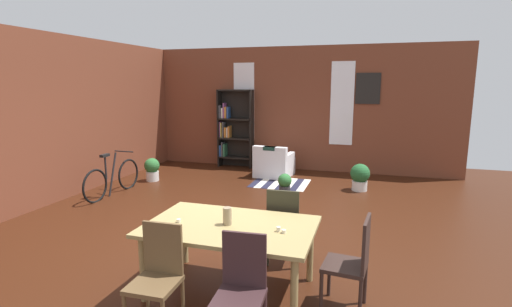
{
  "coord_description": "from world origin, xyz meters",
  "views": [
    {
      "loc": [
        1.97,
        -4.92,
        2.17
      ],
      "look_at": [
        0.02,
        1.45,
        0.94
      ],
      "focal_mm": 26.74,
      "sensor_mm": 36.0,
      "label": 1
    }
  ],
  "objects": [
    {
      "name": "bicycle_second",
      "position": [
        -2.86,
        1.21,
        0.32
      ],
      "size": [
        0.44,
        1.63,
        0.87
      ],
      "color": "black",
      "rests_on": "ground"
    },
    {
      "name": "left_wall_brick",
      "position": [
        -3.62,
        0.0,
        1.53
      ],
      "size": [
        0.12,
        10.03,
        3.07
      ],
      "primitive_type": "cube",
      "color": "brown",
      "rests_on": "ground"
    },
    {
      "name": "striped_rug",
      "position": [
        0.09,
        3.01,
        0.0
      ],
      "size": [
        1.22,
        1.03,
        0.01
      ],
      "color": "#1E1E33",
      "rests_on": "ground"
    },
    {
      "name": "dining_table",
      "position": [
        0.62,
        -1.42,
        0.66
      ],
      "size": [
        1.74,
        1.09,
        0.73
      ],
      "color": "#998450",
      "rests_on": "ground"
    },
    {
      "name": "back_wall_brick",
      "position": [
        0.0,
        4.58,
        1.53
      ],
      "size": [
        8.12,
        0.12,
        3.07
      ],
      "primitive_type": "cube",
      "color": "brown",
      "rests_on": "ground"
    },
    {
      "name": "dining_chair_near_right",
      "position": [
        1.01,
        -2.2,
        0.51
      ],
      "size": [
        0.43,
        0.43,
        0.95
      ],
      "color": "#341F22",
      "rests_on": "ground"
    },
    {
      "name": "potted_plant_by_shelf",
      "position": [
        1.79,
        2.95,
        0.3
      ],
      "size": [
        0.39,
        0.39,
        0.56
      ],
      "color": "silver",
      "rests_on": "ground"
    },
    {
      "name": "dining_chair_head_right",
      "position": [
        1.86,
        -1.43,
        0.51
      ],
      "size": [
        0.44,
        0.44,
        0.95
      ],
      "color": "#31221D",
      "rests_on": "ground"
    },
    {
      "name": "potted_plant_corner",
      "position": [
        0.36,
        2.31,
        0.21
      ],
      "size": [
        0.28,
        0.28,
        0.4
      ],
      "color": "#333338",
      "rests_on": "ground"
    },
    {
      "name": "dining_chair_near_left",
      "position": [
        0.23,
        -2.2,
        0.51
      ],
      "size": [
        0.41,
        0.41,
        0.95
      ],
      "color": "brown",
      "rests_on": "ground"
    },
    {
      "name": "framed_picture",
      "position": [
        1.83,
        4.5,
        2.05
      ],
      "size": [
        0.56,
        0.03,
        0.72
      ],
      "primitive_type": "cube",
      "color": "black"
    },
    {
      "name": "armchair_white",
      "position": [
        -0.21,
        3.62,
        0.28
      ],
      "size": [
        0.87,
        0.87,
        0.75
      ],
      "color": "silver",
      "rests_on": "ground"
    },
    {
      "name": "dining_chair_far_right",
      "position": [
        1.02,
        -0.65,
        0.51
      ],
      "size": [
        0.42,
        0.42,
        0.95
      ],
      "color": "#2F2E1F",
      "rests_on": "ground"
    },
    {
      "name": "vase_on_table",
      "position": [
        0.59,
        -1.42,
        0.82
      ],
      "size": [
        0.09,
        0.09,
        0.18
      ],
      "primitive_type": "cylinder",
      "color": "#998466",
      "rests_on": "dining_table"
    },
    {
      "name": "tealight_candle_0",
      "position": [
        1.14,
        -1.45,
        0.76
      ],
      "size": [
        0.04,
        0.04,
        0.05
      ],
      "primitive_type": "cylinder",
      "color": "silver",
      "rests_on": "dining_table"
    },
    {
      "name": "tealight_candle_2",
      "position": [
        1.2,
        -1.48,
        0.75
      ],
      "size": [
        0.04,
        0.04,
        0.04
      ],
      "primitive_type": "cylinder",
      "color": "silver",
      "rests_on": "dining_table"
    },
    {
      "name": "window_pane_0",
      "position": [
        -1.25,
        4.51,
        1.69
      ],
      "size": [
        0.55,
        0.02,
        1.99
      ],
      "primitive_type": "cube",
      "color": "white"
    },
    {
      "name": "window_pane_1",
      "position": [
        1.25,
        4.51,
        1.69
      ],
      "size": [
        0.55,
        0.02,
        1.99
      ],
      "primitive_type": "cube",
      "color": "white"
    },
    {
      "name": "bookshelf_tall",
      "position": [
        -1.5,
        4.34,
        1.02
      ],
      "size": [
        0.93,
        0.28,
        2.01
      ],
      "color": "black",
      "rests_on": "ground"
    },
    {
      "name": "tealight_candle_1",
      "position": [
        0.08,
        -1.52,
        0.75
      ],
      "size": [
        0.04,
        0.04,
        0.03
      ],
      "primitive_type": "cylinder",
      "color": "silver",
      "rests_on": "dining_table"
    },
    {
      "name": "potted_plant_window",
      "position": [
        -2.72,
        2.39,
        0.27
      ],
      "size": [
        0.34,
        0.34,
        0.52
      ],
      "color": "silver",
      "rests_on": "ground"
    },
    {
      "name": "ground_plane",
      "position": [
        0.0,
        0.0,
        0.0
      ],
      "size": [
        11.75,
        11.75,
        0.0
      ],
      "primitive_type": "plane",
      "color": "#37190C"
    }
  ]
}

